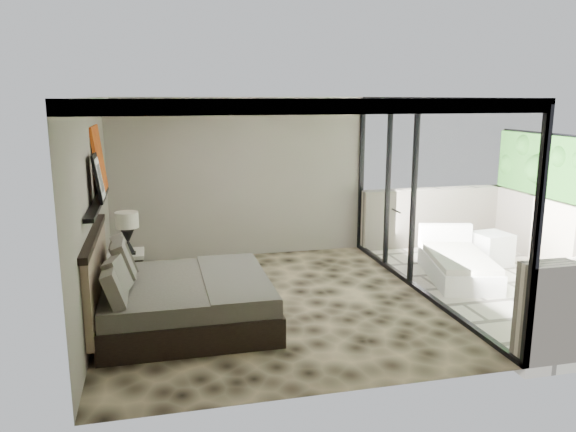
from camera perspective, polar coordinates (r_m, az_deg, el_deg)
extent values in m
plane|color=black|center=(7.88, -1.91, -8.86)|extent=(5.00, 5.00, 0.00)
cube|color=silver|center=(7.35, -2.06, 11.88)|extent=(4.50, 5.00, 0.02)
cube|color=gray|center=(9.91, -4.86, 3.84)|extent=(4.50, 0.02, 2.80)
cube|color=gray|center=(7.39, -19.26, 0.35)|extent=(0.02, 5.00, 2.80)
cube|color=white|center=(8.23, 13.57, 1.85)|extent=(0.08, 5.00, 2.80)
cube|color=beige|center=(9.35, 21.41, -6.69)|extent=(3.00, 5.00, 0.12)
cube|color=black|center=(7.46, -18.79, 1.28)|extent=(0.12, 2.20, 0.05)
cube|color=black|center=(7.27, -10.10, -9.40)|extent=(2.07, 1.97, 0.36)
cube|color=#514E43|center=(7.17, -10.19, -7.27)|extent=(2.01, 1.91, 0.22)
cube|color=#4E4E44|center=(7.18, -5.48, -6.13)|extent=(0.79, 1.95, 0.03)
cube|color=#7E6B50|center=(7.13, -18.89, -5.94)|extent=(0.08, 2.07, 0.99)
cube|color=black|center=(8.85, -16.05, -5.14)|extent=(0.59, 0.59, 0.53)
cone|color=black|center=(8.71, -15.90, -3.07)|extent=(0.19, 0.19, 0.18)
cone|color=black|center=(8.67, -15.97, -1.95)|extent=(0.19, 0.19, 0.18)
cylinder|color=beige|center=(8.61, -16.06, -0.38)|extent=(0.34, 0.34, 0.23)
cube|color=#C64A11|center=(8.12, -18.67, 5.52)|extent=(0.13, 0.90, 0.90)
cube|color=black|center=(7.33, -18.70, 3.68)|extent=(0.11, 0.50, 0.60)
cube|color=silver|center=(10.15, 19.96, -3.16)|extent=(0.61, 0.61, 0.55)
cube|color=white|center=(9.25, 16.88, -5.17)|extent=(1.27, 1.92, 0.31)
cube|color=beige|center=(9.19, 16.95, -4.00)|extent=(1.20, 1.80, 0.09)
cube|color=white|center=(9.92, 15.68, -1.86)|extent=(0.88, 0.34, 0.38)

